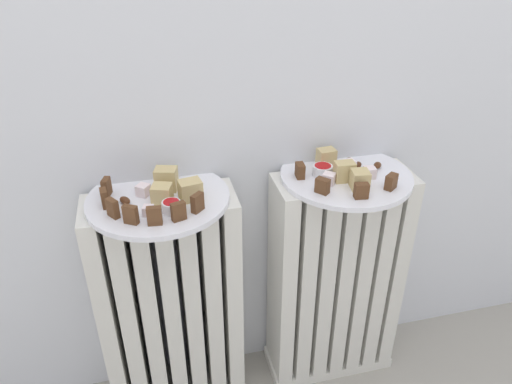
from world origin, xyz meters
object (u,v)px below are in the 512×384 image
radiator_right (335,281)px  fork (359,177)px  radiator_left (171,309)px  plate_left (158,198)px  jam_bowl_right (323,170)px  jam_bowl_left (172,206)px  plate_right (346,176)px

radiator_right → fork: fork is taller
radiator_left → plate_left: plate_left is taller
plate_left → jam_bowl_right: jam_bowl_right is taller
radiator_right → plate_left: (-0.44, 0.00, 0.32)m
plate_left → jam_bowl_right: 0.38m
jam_bowl_left → fork: bearing=5.7°
radiator_right → jam_bowl_right: (-0.06, 0.01, 0.34)m
radiator_left → radiator_right: same height
jam_bowl_left → jam_bowl_right: (0.36, 0.08, 0.00)m
plate_right → jam_bowl_left: bearing=-170.2°
plate_left → radiator_left: bearing=0.0°
radiator_right → plate_left: 0.54m
plate_right → jam_bowl_right: (-0.06, 0.01, 0.02)m
radiator_left → plate_left: 0.32m
plate_left → jam_bowl_left: size_ratio=7.78×
radiator_right → jam_bowl_left: jam_bowl_left is taller
fork → jam_bowl_left: bearing=-174.3°
plate_left → plate_right: (0.44, 0.00, 0.00)m
radiator_right → radiator_left: bearing=180.0°
radiator_right → plate_right: bearing=0.0°
radiator_right → plate_left: bearing=180.0°
jam_bowl_left → jam_bowl_right: same height
radiator_left → plate_left: size_ratio=2.01×
radiator_right → plate_left: size_ratio=2.01×
radiator_right → fork: bearing=-54.3°
radiator_left → radiator_right: size_ratio=1.00×
jam_bowl_left → plate_left: bearing=108.4°
radiator_left → plate_right: plate_right is taller
radiator_right → plate_left: plate_left is taller
plate_right → jam_bowl_left: size_ratio=7.78×
plate_right → radiator_left: bearing=180.0°
radiator_left → fork: fork is taller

